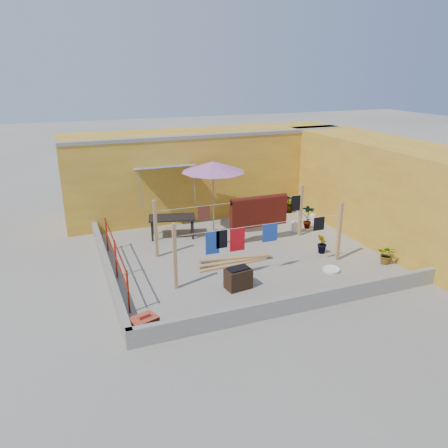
{
  "coord_description": "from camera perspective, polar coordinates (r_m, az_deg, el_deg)",
  "views": [
    {
      "loc": [
        -5.03,
        -11.41,
        5.44
      ],
      "look_at": [
        -0.49,
        0.3,
        0.96
      ],
      "focal_mm": 35.0,
      "sensor_mm": 36.0,
      "label": 1
    }
  ],
  "objects": [
    {
      "name": "ground",
      "position": [
        13.6,
        2.4,
        -3.97
      ],
      "size": [
        80.0,
        80.0,
        0.0
      ],
      "primitive_type": "plane",
      "color": "#9E998E",
      "rests_on": "ground"
    },
    {
      "name": "water_jug_b",
      "position": [
        16.74,
        11.52,
        0.78
      ],
      "size": [
        0.21,
        0.21,
        0.33
      ],
      "color": "white",
      "rests_on": "ground"
    },
    {
      "name": "red_railing",
      "position": [
        12.22,
        -14.01,
        -3.73
      ],
      "size": [
        0.05,
        4.2,
        1.1
      ],
      "color": "#9E230F",
      "rests_on": "ground"
    },
    {
      "name": "parapet_left",
      "position": [
        12.58,
        -14.98,
        -5.61
      ],
      "size": [
        0.16,
        7.3,
        0.44
      ],
      "primitive_type": "cube",
      "color": "gray",
      "rests_on": "ground"
    },
    {
      "name": "wall_right",
      "position": [
        15.79,
        20.11,
        4.34
      ],
      "size": [
        2.4,
        9.0,
        3.2
      ],
      "primitive_type": "cube",
      "color": "gold",
      "rests_on": "ground"
    },
    {
      "name": "patio_umbrella",
      "position": [
        14.74,
        -1.43,
        7.44
      ],
      "size": [
        2.85,
        2.85,
        2.6
      ],
      "color": "gray",
      "rests_on": "ground"
    },
    {
      "name": "outdoor_table",
      "position": [
        14.86,
        -6.81,
        0.69
      ],
      "size": [
        1.68,
        1.11,
        0.72
      ],
      "color": "black",
      "rests_on": "ground"
    },
    {
      "name": "clothesline_rig",
      "position": [
        14.02,
        4.34,
        1.19
      ],
      "size": [
        5.09,
        2.35,
        1.8
      ],
      "color": "tan",
      "rests_on": "ground"
    },
    {
      "name": "plant_back_a",
      "position": [
        16.86,
        3.49,
        2.28
      ],
      "size": [
        0.81,
        0.72,
        0.85
      ],
      "primitive_type": "imported",
      "rotation": [
        0.0,
        0.0,
        -0.07
      ],
      "color": "#1C5B1A",
      "rests_on": "ground"
    },
    {
      "name": "parapet_front",
      "position": [
        10.67,
        10.2,
        -10.03
      ],
      "size": [
        8.3,
        0.16,
        0.44
      ],
      "primitive_type": "cube",
      "color": "gray",
      "rests_on": "ground"
    },
    {
      "name": "plant_right_c",
      "position": [
        13.72,
        20.52,
        -3.77
      ],
      "size": [
        0.67,
        0.68,
        0.57
      ],
      "primitive_type": "imported",
      "rotation": [
        0.0,
        0.0,
        5.35
      ],
      "color": "#1C5B1A",
      "rests_on": "ground"
    },
    {
      "name": "white_basin",
      "position": [
        12.86,
        13.83,
        -5.79
      ],
      "size": [
        0.5,
        0.5,
        0.09
      ],
      "color": "white",
      "rests_on": "ground"
    },
    {
      "name": "plant_back_b",
      "position": [
        17.61,
        8.44,
        2.65
      ],
      "size": [
        0.53,
        0.53,
        0.73
      ],
      "primitive_type": "imported",
      "rotation": [
        0.0,
        0.0,
        1.95
      ],
      "color": "#1C5B1A",
      "rests_on": "ground"
    },
    {
      "name": "plant_right_a",
      "position": [
        15.9,
        10.92,
        0.98
      ],
      "size": [
        0.57,
        0.56,
        0.91
      ],
      "primitive_type": "imported",
      "rotation": [
        0.0,
        0.0,
        2.37
      ],
      "color": "#1C5B1A",
      "rests_on": "ground"
    },
    {
      "name": "wall_back",
      "position": [
        17.45,
        -2.2,
        6.92
      ],
      "size": [
        11.0,
        3.27,
        3.21
      ],
      "color": "gold",
      "rests_on": "ground"
    },
    {
      "name": "green_hose",
      "position": [
        16.69,
        6.81,
        0.59
      ],
      "size": [
        0.56,
        0.56,
        0.08
      ],
      "color": "#1B781A",
      "rests_on": "ground"
    },
    {
      "name": "brick_stack",
      "position": [
        9.82,
        -10.39,
        -12.92
      ],
      "size": [
        0.66,
        0.57,
        0.49
      ],
      "color": "#B43E29",
      "rests_on": "ground"
    },
    {
      "name": "water_jug_a",
      "position": [
        15.63,
        9.23,
        -0.35
      ],
      "size": [
        0.25,
        0.25,
        0.38
      ],
      "color": "white",
      "rests_on": "ground"
    },
    {
      "name": "brazier",
      "position": [
        11.48,
        1.87,
        -7.08
      ],
      "size": [
        0.7,
        0.52,
        0.59
      ],
      "color": "#311E13",
      "rests_on": "ground"
    },
    {
      "name": "plant_right_b",
      "position": [
        13.87,
        12.72,
        -2.53
      ],
      "size": [
        0.4,
        0.44,
        0.65
      ],
      "primitive_type": "imported",
      "rotation": [
        0.0,
        0.0,
        4.34
      ],
      "color": "#1C5B1A",
      "rests_on": "ground"
    },
    {
      "name": "lumber_pile",
      "position": [
        12.95,
        1.36,
        -4.87
      ],
      "size": [
        2.35,
        0.64,
        0.14
      ],
      "color": "tan",
      "rests_on": "ground"
    }
  ]
}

